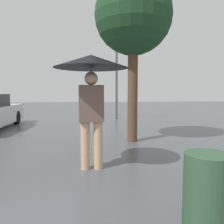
# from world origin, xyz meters

# --- Properties ---
(pedestrian) EXTENTS (1.28, 1.28, 1.99)m
(pedestrian) POSITION_xyz_m (0.59, 3.01, 1.65)
(pedestrian) COLOR tan
(pedestrian) RESTS_ON ground_plane
(tree) EXTENTS (2.05, 2.05, 4.40)m
(tree) POSITION_xyz_m (1.75, 5.07, 3.32)
(tree) COLOR brown
(tree) RESTS_ON ground_plane
(street_lamp) EXTENTS (0.35, 0.35, 4.72)m
(street_lamp) POSITION_xyz_m (1.99, 10.12, 3.16)
(street_lamp) COLOR #515456
(street_lamp) RESTS_ON ground_plane
(trash_bin) EXTENTS (0.45, 0.45, 0.76)m
(trash_bin) POSITION_xyz_m (1.68, 1.16, 0.38)
(trash_bin) COLOR #2D4C33
(trash_bin) RESTS_ON ground_plane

